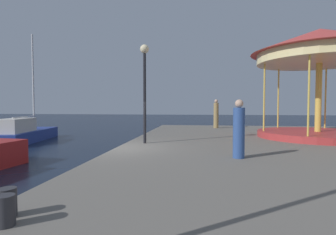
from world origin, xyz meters
name	(u,v)px	position (x,y,z in m)	size (l,w,h in m)	color
ground_plane	(117,168)	(0.00, 0.00, 0.00)	(120.00, 120.00, 0.00)	black
quay_dock	(298,162)	(6.44, 0.00, 0.40)	(12.87, 23.01, 0.80)	slate
sailboat_blue	(24,133)	(-8.27, 6.22, 0.60)	(2.76, 6.30, 7.27)	navy
carousel	(319,57)	(8.68, 4.04, 4.66)	(6.32, 6.32, 5.20)	#B23333
lamp_post_mid_promenade	(145,75)	(0.80, 1.15, 3.58)	(0.36, 0.36, 4.03)	black
bollard_center	(5,211)	(0.65, -6.49, 1.00)	(0.24, 0.24, 0.40)	#2D2D33
bollard_south	(8,202)	(0.46, -6.22, 1.00)	(0.24, 0.24, 0.40)	#2D2D33
person_by_the_water	(216,114)	(4.10, 9.12, 1.74)	(0.34, 0.34, 1.99)	#937A4C
person_far_corner	(239,131)	(4.22, -1.55, 1.61)	(0.34, 0.34, 1.73)	#2D4C8C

